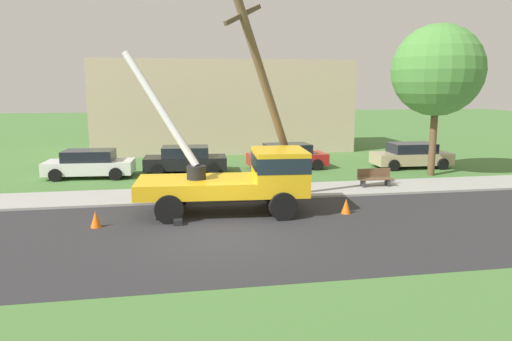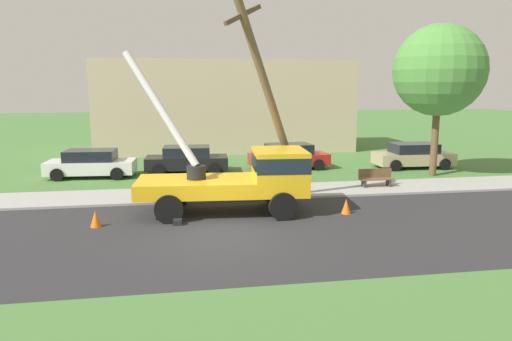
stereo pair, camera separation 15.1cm
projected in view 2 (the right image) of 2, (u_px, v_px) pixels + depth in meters
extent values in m
plane|color=#477538|center=(203.00, 169.00, 26.88)|extent=(120.00, 120.00, 0.00)
cube|color=#2B2B2D|center=(223.00, 234.00, 15.23)|extent=(80.00, 8.35, 0.01)
cube|color=#9E9E99|center=(211.00, 194.00, 20.62)|extent=(80.00, 2.78, 0.10)
cube|color=gold|center=(196.00, 186.00, 17.50)|extent=(4.46, 2.70, 0.55)
cube|color=gold|center=(279.00, 171.00, 17.69)|extent=(2.07, 2.53, 1.60)
cube|color=#19232D|center=(280.00, 162.00, 17.63)|extent=(2.09, 2.55, 0.56)
cylinder|color=black|center=(196.00, 172.00, 17.40)|extent=(0.70, 0.70, 0.50)
cylinder|color=silver|center=(161.00, 109.00, 17.51)|extent=(2.80, 1.84, 4.26)
cube|color=black|center=(178.00, 222.00, 16.18)|extent=(0.32, 0.32, 0.20)
cube|color=black|center=(183.00, 202.00, 19.02)|extent=(0.32, 0.32, 0.20)
cylinder|color=black|center=(283.00, 206.00, 16.70)|extent=(1.00, 0.30, 1.00)
cylinder|color=black|center=(274.00, 191.00, 19.05)|extent=(1.00, 0.30, 1.00)
cylinder|color=black|center=(169.00, 209.00, 16.33)|extent=(1.00, 0.30, 1.00)
cylinder|color=black|center=(174.00, 193.00, 18.68)|extent=(1.00, 0.30, 1.00)
cylinder|color=brown|center=(271.00, 101.00, 18.57)|extent=(3.56, 2.51, 8.31)
cube|color=brown|center=(243.00, 15.00, 17.06)|extent=(1.51, 1.07, 0.90)
cone|color=orange|center=(346.00, 206.00, 17.56)|extent=(0.36, 0.36, 0.56)
cone|color=orange|center=(96.00, 219.00, 15.92)|extent=(0.36, 0.36, 0.56)
cone|color=orange|center=(291.00, 195.00, 19.41)|extent=(0.36, 0.36, 0.56)
cube|color=silver|center=(91.00, 167.00, 24.48)|extent=(4.51, 2.10, 0.65)
cube|color=black|center=(91.00, 155.00, 24.38)|extent=(2.57, 1.82, 0.55)
cylinder|color=black|center=(117.00, 174.00, 23.78)|extent=(0.64, 0.22, 0.64)
cylinder|color=black|center=(123.00, 168.00, 25.54)|extent=(0.64, 0.22, 0.64)
cylinder|color=black|center=(57.00, 175.00, 23.50)|extent=(0.64, 0.22, 0.64)
cylinder|color=black|center=(68.00, 169.00, 25.27)|extent=(0.64, 0.22, 0.64)
cube|color=black|center=(187.00, 162.00, 25.87)|extent=(4.49, 2.04, 0.65)
cube|color=black|center=(187.00, 151.00, 25.76)|extent=(2.55, 1.79, 0.55)
cylinder|color=black|center=(214.00, 169.00, 25.19)|extent=(0.64, 0.22, 0.64)
cylinder|color=black|center=(213.00, 163.00, 26.95)|extent=(0.64, 0.22, 0.64)
cylinder|color=black|center=(159.00, 170.00, 24.87)|extent=(0.64, 0.22, 0.64)
cylinder|color=black|center=(161.00, 164.00, 26.63)|extent=(0.64, 0.22, 0.64)
cube|color=#B21E1E|center=(289.00, 159.00, 26.94)|extent=(4.53, 2.15, 0.65)
cube|color=black|center=(289.00, 149.00, 26.83)|extent=(2.59, 1.85, 0.55)
cylinder|color=black|center=(318.00, 165.00, 26.47)|extent=(0.64, 0.22, 0.64)
cylinder|color=black|center=(307.00, 160.00, 28.19)|extent=(0.64, 0.22, 0.64)
cylinder|color=black|center=(268.00, 167.00, 25.77)|extent=(0.64, 0.22, 0.64)
cylinder|color=black|center=(260.00, 162.00, 27.49)|extent=(0.64, 0.22, 0.64)
cube|color=tan|center=(413.00, 158.00, 27.26)|extent=(4.45, 1.94, 0.65)
cube|color=black|center=(414.00, 148.00, 27.16)|extent=(2.51, 1.73, 0.55)
cylinder|color=black|center=(445.00, 164.00, 26.62)|extent=(0.64, 0.22, 0.64)
cylinder|color=black|center=(429.00, 159.00, 28.37)|extent=(0.64, 0.22, 0.64)
cylinder|color=black|center=(395.00, 165.00, 26.23)|extent=(0.64, 0.22, 0.64)
cylinder|color=black|center=(383.00, 160.00, 27.99)|extent=(0.64, 0.22, 0.64)
cube|color=brown|center=(376.00, 179.00, 21.79)|extent=(1.60, 0.44, 0.06)
cube|color=brown|center=(375.00, 173.00, 21.94)|extent=(1.60, 0.06, 0.40)
cube|color=#333338|center=(364.00, 184.00, 21.73)|extent=(0.10, 0.40, 0.45)
cube|color=#333338|center=(388.00, 183.00, 21.93)|extent=(0.10, 0.40, 0.45)
cylinder|color=brown|center=(436.00, 127.00, 24.59)|extent=(0.36, 0.36, 5.08)
sphere|color=#4C8C3D|center=(439.00, 70.00, 24.07)|extent=(4.65, 4.65, 4.65)
cube|color=#C6B293|center=(225.00, 106.00, 34.64)|extent=(18.00, 6.00, 6.40)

